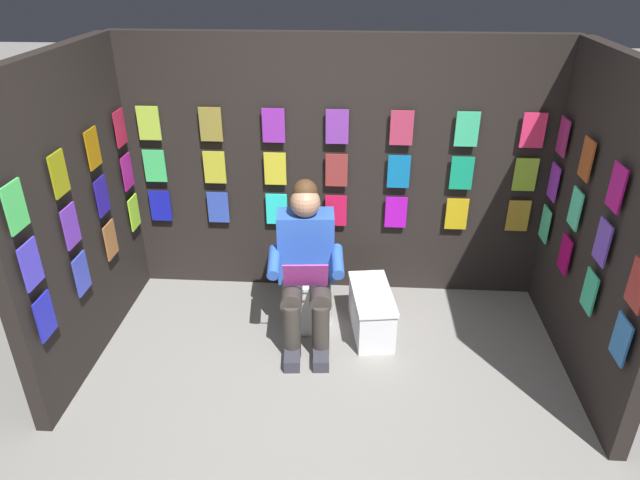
% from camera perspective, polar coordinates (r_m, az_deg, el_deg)
% --- Properties ---
extents(ground_plane, '(30.00, 30.00, 0.00)m').
position_cam_1_polar(ground_plane, '(3.51, 0.23, -20.04)').
color(ground_plane, gray).
extents(display_wall_back, '(3.36, 0.14, 2.06)m').
position_cam_1_polar(display_wall_back, '(4.46, 1.72, 7.06)').
color(display_wall_back, black).
rests_on(display_wall_back, ground).
extents(display_wall_left, '(0.14, 1.77, 2.06)m').
position_cam_1_polar(display_wall_left, '(3.92, 26.50, 0.99)').
color(display_wall_left, black).
rests_on(display_wall_left, ground).
extents(display_wall_right, '(0.14, 1.77, 2.06)m').
position_cam_1_polar(display_wall_right, '(4.04, -23.43, 2.42)').
color(display_wall_right, black).
rests_on(display_wall_right, ground).
extents(toilet, '(0.42, 0.57, 0.77)m').
position_cam_1_polar(toilet, '(4.32, -1.34, -4.12)').
color(toilet, white).
rests_on(toilet, ground).
extents(person_reading, '(0.55, 0.71, 1.19)m').
position_cam_1_polar(person_reading, '(3.99, -1.44, -2.48)').
color(person_reading, blue).
rests_on(person_reading, ground).
extents(comic_longbox_near, '(0.37, 0.64, 0.35)m').
position_cam_1_polar(comic_longbox_near, '(4.26, 5.21, -7.19)').
color(comic_longbox_near, silver).
rests_on(comic_longbox_near, ground).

